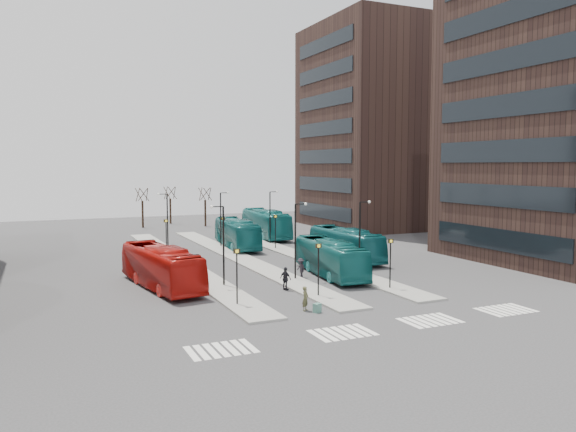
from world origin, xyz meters
name	(u,v)px	position (x,y,z in m)	size (l,w,h in m)	color
ground	(400,352)	(0.00, 0.00, 0.00)	(160.00, 160.00, 0.00)	#303033
island_left	(180,262)	(-4.00, 30.00, 0.07)	(2.50, 45.00, 0.15)	gray
island_mid	(239,257)	(2.00, 30.00, 0.07)	(2.50, 45.00, 0.15)	gray
island_right	(294,254)	(8.00, 30.00, 0.07)	(2.50, 45.00, 0.15)	gray
suitcase	(317,308)	(-0.33, 8.40, 0.29)	(0.46, 0.37, 0.58)	#1B3896
red_bus	(161,267)	(-7.82, 19.64, 1.59)	(2.67, 11.39, 3.17)	#AA120D
teal_bus_a	(330,258)	(6.06, 18.52, 1.52)	(2.56, 10.93, 3.04)	#125A5A
teal_bus_b	(237,233)	(4.15, 37.00, 1.61)	(2.70, 11.53, 3.21)	#125B5E
teal_bus_c	(346,244)	(11.27, 24.97, 1.56)	(2.61, 11.17, 3.11)	#12555A
teal_bus_d	(266,223)	(10.51, 44.16, 1.78)	(2.99, 12.77, 3.56)	#146767
traveller	(305,299)	(-0.82, 9.08, 0.79)	(0.57, 0.38, 1.57)	#48482B
commuter_a	(200,283)	(-5.79, 16.21, 0.82)	(0.79, 0.62, 1.63)	black
commuter_b	(286,279)	(0.42, 15.01, 0.86)	(1.01, 0.42, 1.73)	black
commuter_c	(301,268)	(3.52, 18.89, 0.80)	(1.03, 0.59, 1.59)	black
crosswalk_stripes	(384,327)	(1.75, 4.00, 0.01)	(22.35, 2.40, 0.01)	silver
tower_far	(383,127)	(31.98, 50.00, 15.00)	(20.12, 20.00, 30.00)	#30201B
sign_poles	(261,243)	(1.60, 23.00, 2.41)	(12.45, 22.12, 3.65)	black
lamp_posts	(252,224)	(2.64, 28.00, 3.58)	(14.04, 20.24, 6.12)	black
bare_trees	(173,208)	(2.67, 62.67, 2.72)	(10.97, 8.14, 5.90)	black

